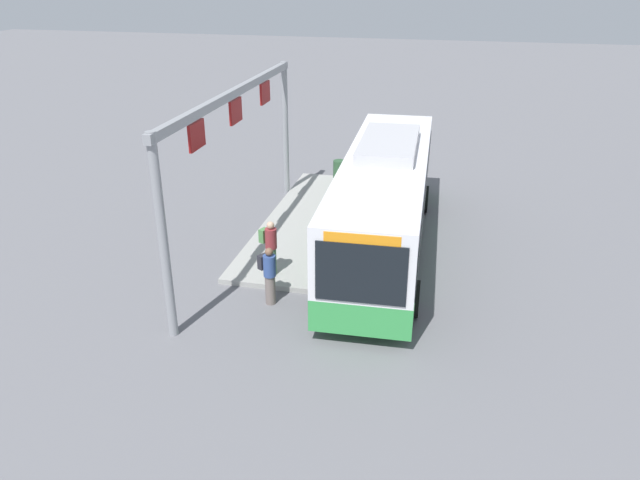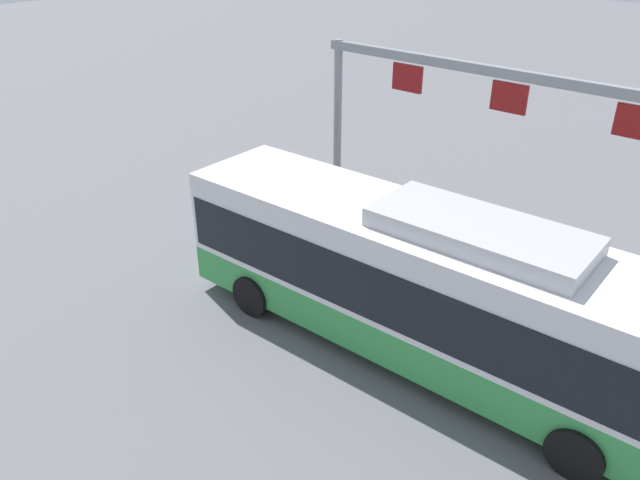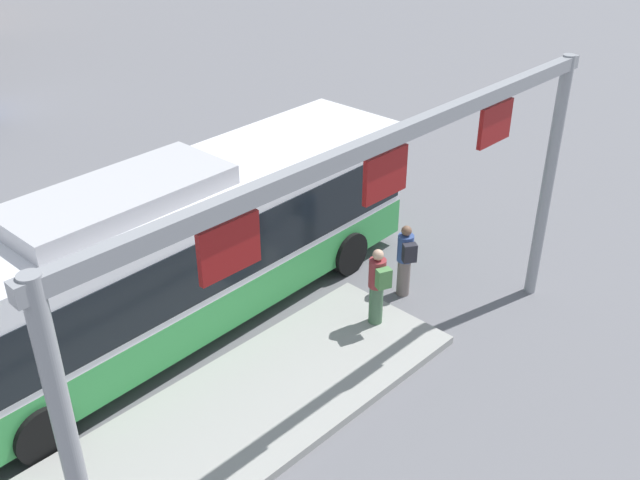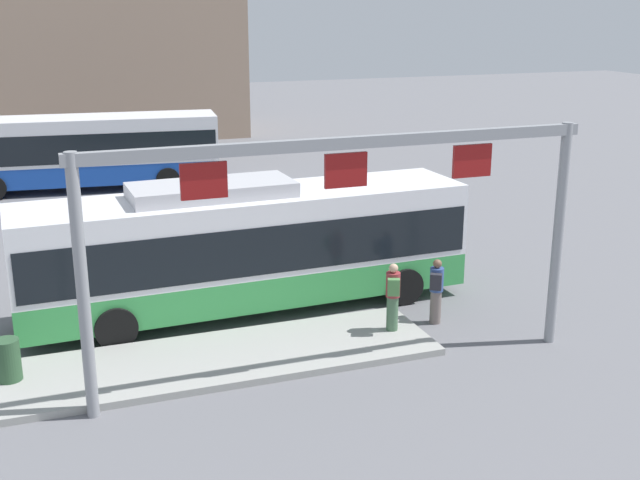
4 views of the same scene
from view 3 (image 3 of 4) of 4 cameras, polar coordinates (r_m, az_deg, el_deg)
ground_plane at (r=15.08m, az=-11.19°, el=-6.76°), size 120.00×120.00×0.00m
platform_curb at (r=12.50m, az=-8.92°, el=-15.11°), size 10.00×2.80×0.16m
bus_main at (r=14.09m, az=-11.93°, el=-0.82°), size 11.63×2.99×3.46m
person_boarding at (r=15.40m, az=6.72°, el=-1.51°), size 0.54×0.61×1.67m
person_waiting_near at (r=14.21m, az=4.55°, el=-3.56°), size 0.48×0.60×1.67m
platform_sign_gantry at (r=10.73m, az=5.01°, el=1.88°), size 10.89×0.24×5.20m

